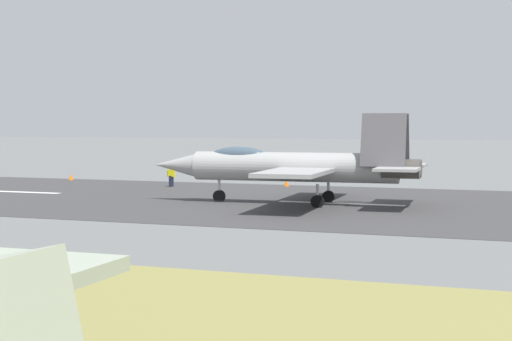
{
  "coord_description": "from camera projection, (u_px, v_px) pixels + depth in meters",
  "views": [
    {
      "loc": [
        -11.36,
        48.06,
        4.98
      ],
      "look_at": [
        4.92,
        3.99,
        2.2
      ],
      "focal_mm": 56.16,
      "sensor_mm": 36.0,
      "label": 1
    }
  ],
  "objects": [
    {
      "name": "ground_plane",
      "position": [
        353.0,
        204.0,
        49.23
      ],
      "size": [
        400.0,
        400.0,
        0.0
      ],
      "primitive_type": "plane",
      "color": "slate"
    },
    {
      "name": "fighter_jet",
      "position": [
        295.0,
        166.0,
        48.98
      ],
      "size": [
        17.27,
        14.74,
        5.57
      ],
      "color": "#9C9C9A",
      "rests_on": "ground"
    },
    {
      "name": "crew_person",
      "position": [
        171.0,
        176.0,
        62.56
      ],
      "size": [
        0.7,
        0.36,
        1.65
      ],
      "color": "#1E2338",
      "rests_on": "ground"
    },
    {
      "name": "marker_cone_mid",
      "position": [
        287.0,
        183.0,
        63.04
      ],
      "size": [
        0.44,
        0.44,
        0.55
      ],
      "primitive_type": "cone",
      "color": "orange",
      "rests_on": "ground"
    },
    {
      "name": "runway_strip",
      "position": [
        354.0,
        204.0,
        49.22
      ],
      "size": [
        240.0,
        26.0,
        0.02
      ],
      "color": "#3B3A3B",
      "rests_on": "ground"
    },
    {
      "name": "marker_cone_far",
      "position": [
        71.0,
        177.0,
        69.9
      ],
      "size": [
        0.44,
        0.44,
        0.55
      ],
      "primitive_type": "cone",
      "color": "orange",
      "rests_on": "ground"
    }
  ]
}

